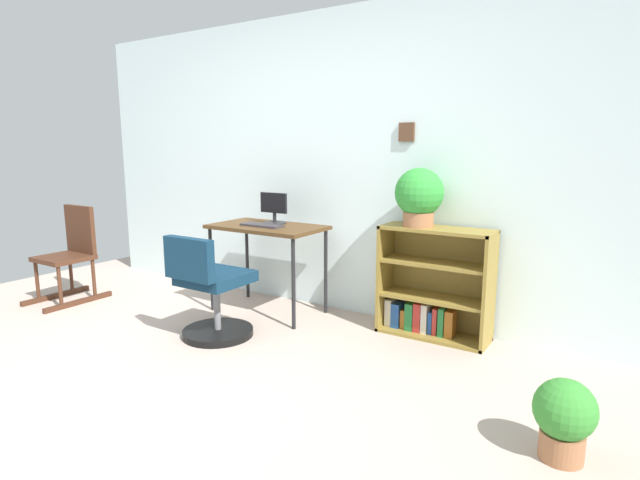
# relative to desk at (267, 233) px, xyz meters

# --- Properties ---
(ground_plane) EXTENTS (6.24, 6.24, 0.00)m
(ground_plane) POSITION_rel_desk_xyz_m (0.25, -1.71, -0.67)
(ground_plane) COLOR #B29E91
(wall_back) EXTENTS (5.20, 0.12, 2.47)m
(wall_back) POSITION_rel_desk_xyz_m (0.25, 0.43, 0.56)
(wall_back) COLOR silver
(wall_back) RESTS_ON ground_plane
(desk) EXTENTS (0.94, 0.54, 0.74)m
(desk) POSITION_rel_desk_xyz_m (0.00, 0.00, 0.00)
(desk) COLOR #4F341A
(desk) RESTS_ON ground_plane
(monitor) EXTENTS (0.26, 0.20, 0.26)m
(monitor) POSITION_rel_desk_xyz_m (-0.01, 0.11, 0.19)
(monitor) COLOR #262628
(monitor) RESTS_ON desk
(keyboard) EXTENTS (0.37, 0.13, 0.02)m
(keyboard) POSITION_rel_desk_xyz_m (0.00, -0.07, 0.08)
(keyboard) COLOR #353235
(keyboard) RESTS_ON desk
(office_chair) EXTENTS (0.52, 0.55, 0.78)m
(office_chair) POSITION_rel_desk_xyz_m (0.04, -0.71, -0.34)
(office_chair) COLOR black
(office_chair) RESTS_ON ground_plane
(rocking_chair) EXTENTS (0.42, 0.64, 0.86)m
(rocking_chair) POSITION_rel_desk_xyz_m (-1.72, -0.69, -0.24)
(rocking_chair) COLOR #472819
(rocking_chair) RESTS_ON ground_plane
(bookshelf_low) EXTENTS (0.81, 0.30, 0.81)m
(bookshelf_low) POSITION_rel_desk_xyz_m (1.36, 0.24, -0.31)
(bookshelf_low) COLOR olive
(bookshelf_low) RESTS_ON ground_plane
(potted_plant_on_shelf) EXTENTS (0.35, 0.35, 0.42)m
(potted_plant_on_shelf) POSITION_rel_desk_xyz_m (1.25, 0.19, 0.37)
(potted_plant_on_shelf) COLOR #9E6642
(potted_plant_on_shelf) RESTS_ON bookshelf_low
(potted_plant_floor) EXTENTS (0.27, 0.27, 0.38)m
(potted_plant_floor) POSITION_rel_desk_xyz_m (2.40, -0.92, -0.47)
(potted_plant_floor) COLOR #9E6642
(potted_plant_floor) RESTS_ON ground_plane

